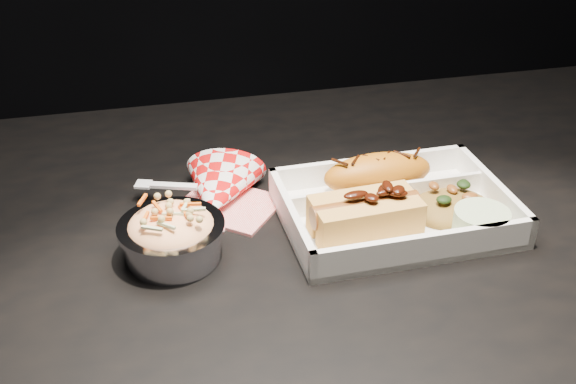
# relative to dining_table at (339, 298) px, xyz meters

# --- Properties ---
(dining_table) EXTENTS (1.20, 0.80, 0.75)m
(dining_table) POSITION_rel_dining_table_xyz_m (0.00, 0.00, 0.00)
(dining_table) COLOR black
(dining_table) RESTS_ON ground
(food_tray) EXTENTS (0.25, 0.19, 0.04)m
(food_tray) POSITION_rel_dining_table_xyz_m (0.07, 0.01, 0.10)
(food_tray) COLOR white
(food_tray) RESTS_ON dining_table
(fried_pastry) EXTENTS (0.13, 0.06, 0.05)m
(fried_pastry) POSITION_rel_dining_table_xyz_m (0.06, 0.07, 0.12)
(fried_pastry) COLOR #BF6913
(fried_pastry) RESTS_ON food_tray
(hotdog) EXTENTS (0.12, 0.07, 0.06)m
(hotdog) POSITION_rel_dining_table_xyz_m (0.02, -0.01, 0.12)
(hotdog) COLOR gold
(hotdog) RESTS_ON food_tray
(fried_rice_mound) EXTENTS (0.10, 0.08, 0.03)m
(fried_rice_mound) POSITION_rel_dining_table_xyz_m (0.13, 0.00, 0.11)
(fried_rice_mound) COLOR olive
(fried_rice_mound) RESTS_ON food_tray
(cupcake_liner) EXTENTS (0.06, 0.06, 0.03)m
(cupcake_liner) POSITION_rel_dining_table_xyz_m (0.14, -0.05, 0.11)
(cupcake_liner) COLOR #B9D09D
(cupcake_liner) RESTS_ON food_tray
(foil_coleslaw_cup) EXTENTS (0.11, 0.11, 0.07)m
(foil_coleslaw_cup) POSITION_rel_dining_table_xyz_m (-0.19, -0.00, 0.12)
(foil_coleslaw_cup) COLOR silver
(foil_coleslaw_cup) RESTS_ON dining_table
(napkin_fork) EXTENTS (0.18, 0.15, 0.10)m
(napkin_fork) POSITION_rel_dining_table_xyz_m (-0.12, 0.10, 0.11)
(napkin_fork) COLOR red
(napkin_fork) RESTS_ON dining_table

